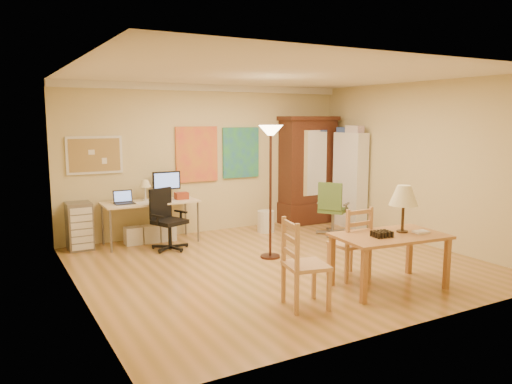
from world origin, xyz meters
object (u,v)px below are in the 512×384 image
dining_table (395,223)px  computer_desk (152,217)px  office_chair_black (168,233)px  bookshelf (350,180)px  armoire (308,177)px  office_chair_green (332,221)px

dining_table → computer_desk: bearing=118.4°
office_chair_black → bookshelf: 3.73m
office_chair_black → armoire: bearing=11.6°
office_chair_black → office_chair_green: office_chair_black is taller
computer_desk → office_chair_green: size_ratio=1.61×
dining_table → office_chair_black: 3.65m
computer_desk → armoire: bearing=1.5°
office_chair_black → office_chair_green: 2.96m
bookshelf → office_chair_green: bearing=-149.5°
dining_table → office_chair_green: size_ratio=1.46×
office_chair_black → armoire: (3.16, 0.65, 0.67)m
dining_table → office_chair_black: (-1.88, 3.08, -0.54)m
dining_table → armoire: 3.95m
office_chair_black → dining_table: bearing=-58.6°
office_chair_black → bookshelf: size_ratio=0.54×
office_chair_black → bookshelf: bookshelf is taller
computer_desk → office_chair_black: (0.09, -0.57, -0.17)m
bookshelf → armoire: bearing=126.3°
bookshelf → computer_desk: bearing=170.8°
computer_desk → office_chair_green: computer_desk is taller
office_chair_green → office_chair_black: bearing=170.5°
armoire → bookshelf: armoire is taller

